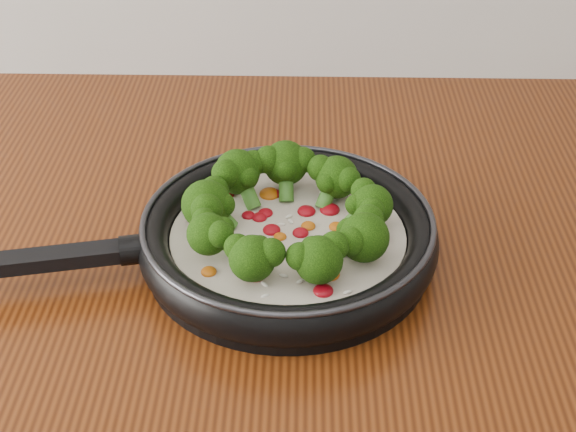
{
  "coord_description": "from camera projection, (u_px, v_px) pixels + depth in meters",
  "views": [
    {
      "loc": [
        0.04,
        0.42,
        1.39
      ],
      "look_at": [
        0.02,
        1.07,
        0.95
      ],
      "focal_mm": 51.94,
      "sensor_mm": 36.0,
      "label": 1
    }
  ],
  "objects": [
    {
      "name": "skillet",
      "position": [
        285.0,
        232.0,
        0.8
      ],
      "size": [
        0.47,
        0.34,
        0.08
      ],
      "color": "black",
      "rests_on": "counter"
    }
  ]
}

